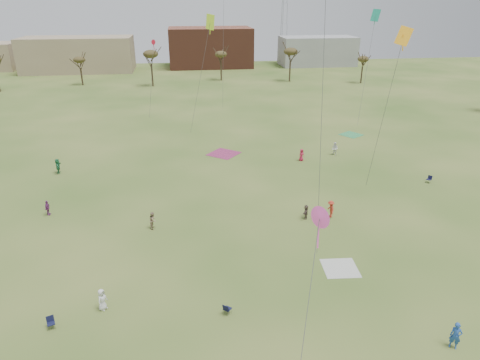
{
  "coord_description": "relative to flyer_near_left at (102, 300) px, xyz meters",
  "views": [
    {
      "loc": [
        -4.88,
        -23.93,
        20.97
      ],
      "look_at": [
        0.0,
        12.0,
        5.5
      ],
      "focal_mm": 32.24,
      "sensor_mm": 36.0,
      "label": 1
    }
  ],
  "objects": [
    {
      "name": "blanket_plum",
      "position": [
        12.05,
        32.36,
        -0.85
      ],
      "size": [
        5.42,
        5.42,
        0.03
      ],
      "primitive_type": "cube",
      "rotation": [
        0.0,
        0.0,
        2.46
      ],
      "color": "#932D5B",
      "rests_on": "ground"
    },
    {
      "name": "building_tan",
      "position": [
        -23.65,
        112.67,
        4.14
      ],
      "size": [
        32.0,
        14.0,
        10.0
      ],
      "primitive_type": "cube",
      "color": "#937F60",
      "rests_on": "ground"
    },
    {
      "name": "flyer_near_left",
      "position": [
        0.0,
        0.0,
        0.0
      ],
      "size": [
        0.87,
        0.99,
        1.71
      ],
      "primitive_type": "imported",
      "rotation": [
        0.0,
        0.0,
        1.08
      ],
      "color": "silver",
      "rests_on": "ground"
    },
    {
      "name": "flyer_near_right",
      "position": [
        23.07,
        -6.87,
        0.11
      ],
      "size": [
        0.84,
        0.78,
        1.92
      ],
      "primitive_type": "imported",
      "rotation": [
        0.0,
        0.0,
        5.69
      ],
      "color": "#214C9B",
      "rests_on": "ground"
    },
    {
      "name": "spectator_fore_c",
      "position": [
        18.4,
        11.55,
        -0.09
      ],
      "size": [
        1.0,
        1.48,
        1.53
      ],
      "primitive_type": "imported",
      "rotation": [
        0.0,
        0.0,
        4.28
      ],
      "color": "brown",
      "rests_on": "ground"
    },
    {
      "name": "blanket_olive",
      "position": [
        33.82,
        38.81,
        -0.85
      ],
      "size": [
        4.23,
        4.23,
        0.03
      ],
      "primitive_type": "cube",
      "rotation": [
        0.0,
        0.0,
        0.58
      ],
      "color": "#379957",
      "rests_on": "ground"
    },
    {
      "name": "flyer_far_a",
      "position": [
        -9.78,
        27.91,
        0.11
      ],
      "size": [
        0.77,
        1.84,
        1.92
      ],
      "primitive_type": "imported",
      "rotation": [
        0.0,
        0.0,
        1.69
      ],
      "color": "#277644",
      "rests_on": "ground"
    },
    {
      "name": "spectator_fore_b",
      "position": [
        3.04,
        11.64,
        0.01
      ],
      "size": [
        0.81,
        0.95,
        1.73
      ],
      "primitive_type": "imported",
      "rotation": [
        0.0,
        0.0,
        1.38
      ],
      "color": "#977D60",
      "rests_on": "ground"
    },
    {
      "name": "ground",
      "position": [
        11.35,
        -2.33,
        -0.86
      ],
      "size": [
        260.0,
        260.0,
        0.0
      ],
      "primitive_type": "plane",
      "color": "#32581B",
      "rests_on": "ground"
    },
    {
      "name": "camp_chair_right",
      "position": [
        35.86,
        18.53,
        -0.6
      ],
      "size": [
        0.73,
        0.72,
        0.87
      ],
      "rotation": [
        0.0,
        0.0,
        5.32
      ],
      "color": "#121333",
      "rests_on": "ground"
    },
    {
      "name": "building_brick",
      "position": [
        16.35,
        117.67,
        5.14
      ],
      "size": [
        26.0,
        16.0,
        12.0
      ],
      "primitive_type": "cube",
      "color": "brown",
      "rests_on": "ground"
    },
    {
      "name": "tree_line",
      "position": [
        8.51,
        76.79,
        6.23
      ],
      "size": [
        117.44,
        49.32,
        8.91
      ],
      "color": "#3A2B1E",
      "rests_on": "ground"
    },
    {
      "name": "flyer_mid_b",
      "position": [
        20.99,
        11.54,
        0.06
      ],
      "size": [
        0.74,
        1.22,
        1.84
      ],
      "primitive_type": "imported",
      "rotation": [
        0.0,
        0.0,
        4.77
      ],
      "color": "#B63322",
      "rests_on": "ground"
    },
    {
      "name": "spectator_mid_d",
      "position": [
        -7.94,
        15.93,
        -0.04
      ],
      "size": [
        0.52,
        1.0,
        1.63
      ],
      "primitive_type": "imported",
      "rotation": [
        0.0,
        0.0,
        1.44
      ],
      "color": "#83367C",
      "rests_on": "ground"
    },
    {
      "name": "blanket_cream",
      "position": [
        18.87,
        2.6,
        -0.85
      ],
      "size": [
        3.07,
        3.07,
        0.03
      ],
      "primitive_type": "cube",
      "rotation": [
        0.0,
        0.0,
        1.49
      ],
      "color": "silver",
      "rests_on": "ground"
    },
    {
      "name": "radio_tower",
      "position": [
        41.35,
        122.67,
        18.35
      ],
      "size": [
        1.51,
        1.72,
        41.0
      ],
      "color": "#9EA3A8",
      "rests_on": "ground"
    },
    {
      "name": "camp_chair_center",
      "position": [
        8.89,
        -1.7,
        -0.6
      ],
      "size": [
        0.73,
        0.74,
        0.87
      ],
      "rotation": [
        0.0,
        0.0,
        2.45
      ],
      "color": "#121533",
      "rests_on": "ground"
    },
    {
      "name": "building_grey",
      "position": [
        51.35,
        115.67,
        3.64
      ],
      "size": [
        24.0,
        12.0,
        9.0
      ],
      "primitive_type": "cube",
      "color": "gray",
      "rests_on": "ground"
    },
    {
      "name": "camp_chair_left",
      "position": [
        -3.22,
        -1.53,
        -0.6
      ],
      "size": [
        0.66,
        0.69,
        0.87
      ],
      "rotation": [
        0.0,
        0.0,
        0.36
      ],
      "color": "#121533",
      "rests_on": "ground"
    },
    {
      "name": "flyer_far_b",
      "position": [
        22.45,
        28.13,
        -0.02
      ],
      "size": [
        0.97,
        0.83,
        1.68
      ],
      "primitive_type": "imported",
      "rotation": [
        0.0,
        0.0,
        0.43
      ],
      "color": "#BA1F42",
      "rests_on": "ground"
    },
    {
      "name": "spectator_mid_e",
      "position": [
        27.78,
        29.71,
        0.08
      ],
      "size": [
        1.11,
        1.15,
        1.87
      ],
      "primitive_type": "imported",
      "rotation": [
        0.0,
        0.0,
        5.35
      ],
      "color": "white",
      "rests_on": "ground"
    }
  ]
}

